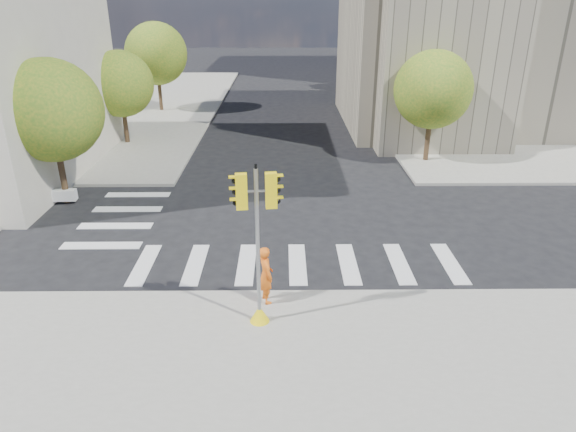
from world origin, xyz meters
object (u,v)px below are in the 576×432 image
object	(u,v)px
lamp_near	(424,70)
photographer	(266,275)
traffic_signal	(258,259)
lamp_far	(383,48)
planter_wall	(8,196)

from	to	relation	value
lamp_near	photographer	xyz separation A→B (m)	(-9.12, -18.60, -3.52)
traffic_signal	photographer	xyz separation A→B (m)	(0.16, 1.06, -1.08)
lamp_far	planter_wall	world-z (taller)	lamp_far
traffic_signal	planter_wall	size ratio (longest dim) A/B	0.78
traffic_signal	photographer	size ratio (longest dim) A/B	2.57
traffic_signal	planter_wall	xyz separation A→B (m)	(-11.72, 9.40, -1.74)
lamp_near	photographer	distance (m)	21.01
photographer	planter_wall	size ratio (longest dim) A/B	0.30
lamp_far	planter_wall	xyz separation A→B (m)	(-21.00, -24.25, -4.18)
lamp_far	traffic_signal	world-z (taller)	lamp_far
lamp_near	lamp_far	world-z (taller)	same
lamp_near	traffic_signal	bearing A→B (deg)	-115.27
photographer	lamp_far	bearing A→B (deg)	-37.29
photographer	planter_wall	world-z (taller)	photographer
lamp_far	photographer	size ratio (longest dim) A/B	4.45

